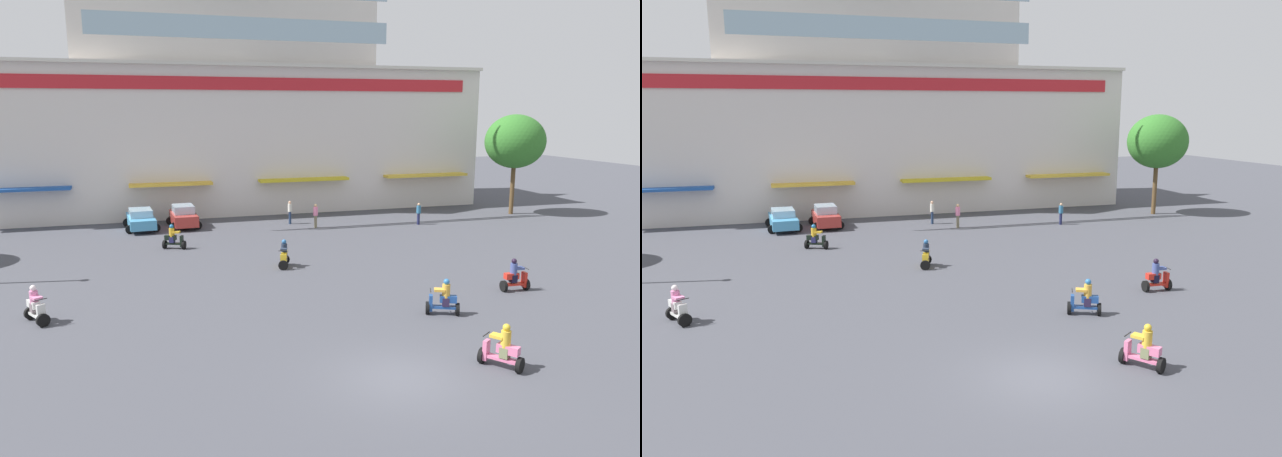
% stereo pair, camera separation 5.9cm
% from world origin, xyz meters
% --- Properties ---
extents(ground_plane, '(128.00, 128.00, 0.00)m').
position_xyz_m(ground_plane, '(0.00, 13.00, 0.00)').
color(ground_plane, '#43444C').
extents(colonial_building, '(41.65, 14.81, 21.10)m').
position_xyz_m(colonial_building, '(0.00, 35.36, 8.92)').
color(colonial_building, silver).
rests_on(colonial_building, ground).
extents(plaza_tree_1, '(4.83, 4.37, 7.91)m').
position_xyz_m(plaza_tree_1, '(21.11, 24.82, 5.78)').
color(plaza_tree_1, brown).
rests_on(plaza_tree_1, ground).
extents(parked_car_0, '(2.53, 4.39, 1.45)m').
position_xyz_m(parked_car_0, '(-7.49, 27.00, 0.73)').
color(parked_car_0, '#4796C7').
rests_on(parked_car_0, ground).
extents(parked_car_1, '(2.36, 3.91, 1.59)m').
position_xyz_m(parked_car_1, '(-4.57, 26.95, 0.79)').
color(parked_car_1, '#A9322C').
rests_on(parked_car_1, ground).
extents(scooter_rider_0, '(1.45, 1.05, 1.53)m').
position_xyz_m(scooter_rider_0, '(4.18, 4.94, 0.63)').
color(scooter_rider_0, black).
rests_on(scooter_rider_0, ground).
extents(scooter_rider_1, '(1.44, 1.03, 1.50)m').
position_xyz_m(scooter_rider_1, '(-5.67, 20.25, 0.62)').
color(scooter_rider_1, black).
rests_on(scooter_rider_1, ground).
extents(scooter_rider_2, '(1.33, 0.59, 1.55)m').
position_xyz_m(scooter_rider_2, '(8.97, 6.90, 0.65)').
color(scooter_rider_2, black).
rests_on(scooter_rider_2, ground).
extents(scooter_rider_3, '(1.23, 1.46, 1.54)m').
position_xyz_m(scooter_rider_3, '(3.50, -0.23, 0.63)').
color(scooter_rider_3, black).
rests_on(scooter_rider_3, ground).
extents(scooter_rider_6, '(1.11, 1.43, 1.53)m').
position_xyz_m(scooter_rider_6, '(-11.67, 8.80, 0.64)').
color(scooter_rider_6, black).
rests_on(scooter_rider_6, ground).
extents(scooter_rider_8, '(0.92, 1.46, 1.49)m').
position_xyz_m(scooter_rider_8, '(-0.29, 14.18, 0.61)').
color(scooter_rider_8, black).
rests_on(scooter_rider_8, ground).
extents(pedestrian_0, '(0.36, 0.36, 1.72)m').
position_xyz_m(pedestrian_0, '(4.39, 23.94, 0.99)').
color(pedestrian_0, '#756C51').
rests_on(pedestrian_0, ground).
extents(pedestrian_1, '(0.42, 0.42, 1.59)m').
position_xyz_m(pedestrian_1, '(11.94, 22.91, 0.91)').
color(pedestrian_1, '#1B1F44').
rests_on(pedestrian_1, ground).
extents(pedestrian_2, '(0.39, 0.39, 1.71)m').
position_xyz_m(pedestrian_2, '(3.01, 25.91, 0.99)').
color(pedestrian_2, '#20314F').
rests_on(pedestrian_2, ground).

